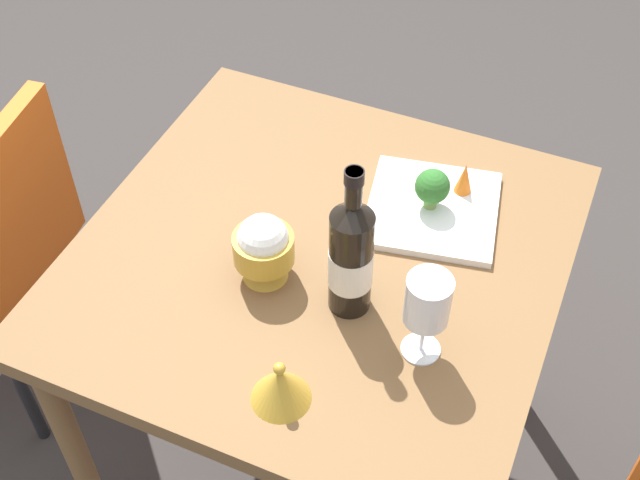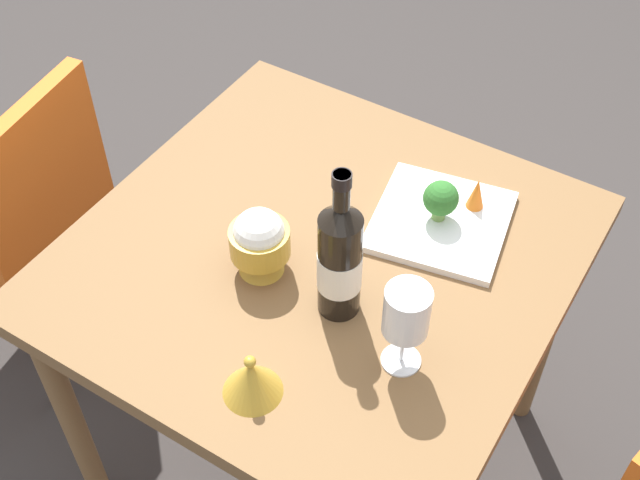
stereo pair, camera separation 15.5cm
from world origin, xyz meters
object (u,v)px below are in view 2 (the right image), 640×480
at_px(rice_bowl, 260,241).
at_px(carrot_garnish_left, 477,193).
at_px(wine_bottle, 340,259).
at_px(serving_plate, 441,221).
at_px(wine_glass, 407,313).
at_px(broccoli_floret, 441,199).
at_px(rice_bowl_lid, 252,378).
at_px(chair_near_window, 27,211).

xyz_separation_m(rice_bowl, carrot_garnish_left, (-0.34, 0.27, -0.02)).
bearing_deg(wine_bottle, carrot_garnish_left, 163.02).
relative_size(rice_bowl, serving_plate, 0.49).
height_order(wine_glass, rice_bowl, wine_glass).
bearing_deg(broccoli_floret, rice_bowl_lid, -9.76).
height_order(chair_near_window, carrot_garnish_left, chair_near_window).
bearing_deg(wine_bottle, serving_plate, 166.92).
bearing_deg(chair_near_window, carrot_garnish_left, -79.09).
height_order(rice_bowl, carrot_garnish_left, rice_bowl).
bearing_deg(wine_bottle, broccoli_floret, 168.01).
bearing_deg(wine_glass, broccoli_floret, -164.21).
bearing_deg(serving_plate, chair_near_window, -74.15).
distance_m(wine_bottle, carrot_garnish_left, 0.36).
relative_size(chair_near_window, rice_bowl_lid, 8.50).
xyz_separation_m(wine_bottle, serving_plate, (-0.28, 0.06, -0.12)).
xyz_separation_m(rice_bowl, broccoli_floret, (-0.28, 0.22, -0.01)).
distance_m(rice_bowl, rice_bowl_lid, 0.27).
relative_size(wine_glass, rice_bowl_lid, 1.79).
height_order(wine_glass, carrot_garnish_left, wine_glass).
bearing_deg(serving_plate, carrot_garnish_left, 148.39).
xyz_separation_m(chair_near_window, carrot_garnish_left, (-0.33, 0.96, 0.28)).
bearing_deg(serving_plate, wine_glass, 14.79).
relative_size(chair_near_window, broccoli_floret, 9.91).
xyz_separation_m(chair_near_window, rice_bowl_lid, (0.24, 0.83, 0.27)).
xyz_separation_m(chair_near_window, serving_plate, (-0.26, 0.92, 0.24)).
height_order(chair_near_window, rice_bowl, rice_bowl).
xyz_separation_m(broccoli_floret, carrot_garnish_left, (-0.07, 0.05, -0.02)).
relative_size(wine_bottle, carrot_garnish_left, 4.69).
distance_m(chair_near_window, rice_bowl_lid, 0.90).
relative_size(chair_near_window, carrot_garnish_left, 12.61).
height_order(wine_bottle, rice_bowl, wine_bottle).
relative_size(chair_near_window, rice_bowl, 6.00).
xyz_separation_m(wine_bottle, wine_glass, (0.05, 0.15, 0.00)).
bearing_deg(wine_glass, rice_bowl, -98.33).
xyz_separation_m(chair_near_window, rice_bowl, (0.01, 0.69, 0.30)).
height_order(serving_plate, broccoli_floret, broccoli_floret).
height_order(wine_glass, broccoli_floret, wine_glass).
bearing_deg(carrot_garnish_left, rice_bowl, -38.28).
relative_size(wine_glass, rice_bowl, 1.26).
height_order(chair_near_window, serving_plate, chair_near_window).
height_order(rice_bowl, serving_plate, rice_bowl).
xyz_separation_m(wine_glass, carrot_garnish_left, (-0.39, -0.05, -0.08)).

